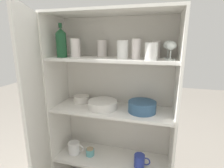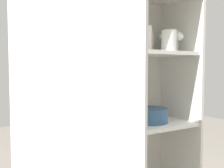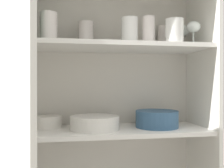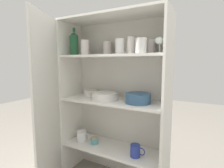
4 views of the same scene
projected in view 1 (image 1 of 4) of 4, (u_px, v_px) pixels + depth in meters
name	position (u px, v px, depth m)	size (l,w,h in m)	color
cupboard_back_panel	(117.00, 105.00, 1.52)	(0.95, 0.02, 1.46)	silver
cupboard_side_left	(59.00, 106.00, 1.49)	(0.02, 0.34, 1.46)	white
cupboard_side_right	(174.00, 119.00, 1.25)	(0.02, 0.34, 1.46)	white
cupboard_top_panel	(112.00, 12.00, 1.19)	(0.95, 0.34, 0.02)	white
shelf_board_lower	(112.00, 159.00, 1.47)	(0.92, 0.31, 0.02)	white
shelf_board_middle	(112.00, 110.00, 1.37)	(0.92, 0.31, 0.02)	white
shelf_board_upper	(112.00, 59.00, 1.27)	(0.92, 0.31, 0.02)	white
cupboard_door	(39.00, 129.00, 1.11)	(0.22, 0.44, 1.46)	silver
tumbler_glass_0	(75.00, 48.00, 1.31)	(0.08, 0.08, 0.14)	silver
tumbler_glass_1	(136.00, 49.00, 1.18)	(0.06, 0.06, 0.13)	silver
tumbler_glass_2	(122.00, 50.00, 1.19)	(0.08, 0.08, 0.12)	white
tumbler_glass_3	(156.00, 49.00, 1.27)	(0.06, 0.06, 0.12)	silver
tumbler_glass_4	(102.00, 48.00, 1.37)	(0.08, 0.08, 0.13)	silver
tumbler_glass_5	(151.00, 51.00, 1.09)	(0.08, 0.08, 0.11)	white
wine_glass_0	(169.00, 46.00, 1.20)	(0.07, 0.07, 0.12)	white
wine_glass_1	(171.00, 47.00, 1.11)	(0.07, 0.07, 0.12)	white
wine_bottle	(61.00, 43.00, 1.28)	(0.08, 0.08, 0.24)	#194728
plate_stack_white	(103.00, 104.00, 1.36)	(0.23, 0.23, 0.06)	silver
mixing_bowl_large	(142.00, 106.00, 1.29)	(0.21, 0.21, 0.08)	#33567A
serving_bowl_small	(82.00, 99.00, 1.50)	(0.13, 0.13, 0.06)	silver
coffee_mug_primary	(74.00, 148.00, 1.52)	(0.14, 0.10, 0.10)	white
coffee_mug_extra_1	(140.00, 161.00, 1.35)	(0.12, 0.08, 0.10)	#283893
storage_jar	(90.00, 152.00, 1.49)	(0.07, 0.07, 0.06)	#5BA3A8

